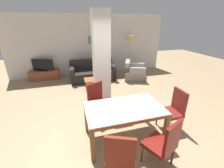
{
  "coord_description": "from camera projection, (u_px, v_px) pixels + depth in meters",
  "views": [
    {
      "loc": [
        -0.97,
        -2.45,
        2.4
      ],
      "look_at": [
        0.0,
        0.92,
        0.92
      ],
      "focal_mm": 24.0,
      "sensor_mm": 36.0,
      "label": 1
    }
  ],
  "objects": [
    {
      "name": "ground_plane",
      "position": [
        123.0,
        137.0,
        3.35
      ],
      "size": [
        18.0,
        18.0,
        0.0
      ],
      "primitive_type": "plane",
      "color": "#9A805D"
    },
    {
      "name": "divider_pillar",
      "position": [
        101.0,
        61.0,
        4.27
      ],
      "size": [
        0.46,
        0.39,
        2.7
      ],
      "color": "silver",
      "rests_on": "ground_plane"
    },
    {
      "name": "armchair",
      "position": [
        134.0,
        73.0,
        6.63
      ],
      "size": [
        1.13,
        1.15,
        0.81
      ],
      "rotation": [
        0.0,
        0.0,
        4.31
      ],
      "color": "gray",
      "rests_on": "ground_plane"
    },
    {
      "name": "dining_chair_head_right",
      "position": [
        173.0,
        109.0,
        3.45
      ],
      "size": [
        0.46,
        0.46,
        0.98
      ],
      "rotation": [
        0.0,
        0.0,
        1.57
      ],
      "color": "maroon",
      "rests_on": "ground_plane"
    },
    {
      "name": "dining_chair_near_left",
      "position": [
        120.0,
        156.0,
        2.25
      ],
      "size": [
        0.61,
        0.61,
        0.98
      ],
      "rotation": [
        0.0,
        0.0,
        -0.41
      ],
      "color": "maroon",
      "rests_on": "ground_plane"
    },
    {
      "name": "tv_screen",
      "position": [
        43.0,
        65.0,
        6.42
      ],
      "size": [
        0.88,
        0.36,
        0.51
      ],
      "rotation": [
        0.0,
        0.0,
        2.79
      ],
      "color": "black",
      "rests_on": "tv_stand"
    },
    {
      "name": "dining_chair_far_left",
      "position": [
        98.0,
        101.0,
        3.8
      ],
      "size": [
        0.61,
        0.61,
        0.98
      ],
      "rotation": [
        0.0,
        0.0,
        -2.71
      ],
      "color": "maroon",
      "rests_on": "ground_plane"
    },
    {
      "name": "bottle",
      "position": [
        97.0,
        75.0,
        5.61
      ],
      "size": [
        0.07,
        0.07,
        0.25
      ],
      "color": "#194C23",
      "rests_on": "coffee_table"
    },
    {
      "name": "sofa",
      "position": [
        93.0,
        73.0,
        6.54
      ],
      "size": [
        1.88,
        0.89,
        0.85
      ],
      "rotation": [
        0.0,
        0.0,
        3.14
      ],
      "color": "black",
      "rests_on": "ground_plane"
    },
    {
      "name": "dining_chair_near_right",
      "position": [
        164.0,
        143.0,
        2.49
      ],
      "size": [
        0.61,
        0.61,
        0.98
      ],
      "rotation": [
        0.0,
        0.0,
        0.43
      ],
      "color": "maroon",
      "rests_on": "ground_plane"
    },
    {
      "name": "tv_stand",
      "position": [
        45.0,
        75.0,
        6.6
      ],
      "size": [
        1.22,
        0.4,
        0.4
      ],
      "color": "brown",
      "rests_on": "ground_plane"
    },
    {
      "name": "dining_table",
      "position": [
        124.0,
        114.0,
        3.11
      ],
      "size": [
        1.59,
        0.96,
        0.77
      ],
      "color": "brown",
      "rests_on": "ground_plane"
    },
    {
      "name": "coffee_table",
      "position": [
        94.0,
        84.0,
        5.58
      ],
      "size": [
        0.73,
        0.5,
        0.43
      ],
      "color": "brown",
      "rests_on": "ground_plane"
    },
    {
      "name": "back_wall",
      "position": [
        90.0,
        45.0,
        6.93
      ],
      "size": [
        7.2,
        0.09,
        2.7
      ],
      "color": "silver",
      "rests_on": "ground_plane"
    },
    {
      "name": "floor_lamp",
      "position": [
        130.0,
        42.0,
        7.01
      ],
      "size": [
        0.31,
        0.31,
        1.79
      ],
      "color": "#B7B7BC",
      "rests_on": "ground_plane"
    }
  ]
}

